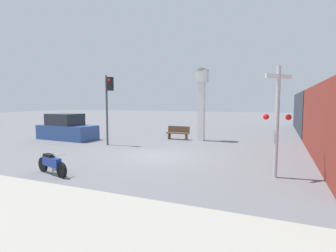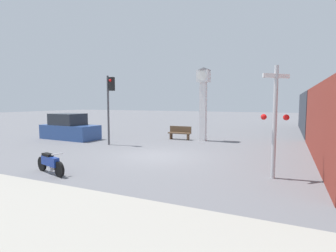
{
  "view_description": "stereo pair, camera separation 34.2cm",
  "coord_description": "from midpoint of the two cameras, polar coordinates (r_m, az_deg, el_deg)",
  "views": [
    {
      "loc": [
        5.29,
        -11.29,
        2.61
      ],
      "look_at": [
        0.03,
        1.07,
        1.38
      ],
      "focal_mm": 28.0,
      "sensor_mm": 36.0,
      "label": 1
    },
    {
      "loc": [
        5.6,
        -11.16,
        2.61
      ],
      "look_at": [
        0.03,
        1.07,
        1.38
      ],
      "focal_mm": 28.0,
      "sensor_mm": 36.0,
      "label": 2
    }
  ],
  "objects": [
    {
      "name": "bench",
      "position": [
        18.34,
        1.68,
        -1.4
      ],
      "size": [
        1.6,
        0.44,
        0.92
      ],
      "color": "brown",
      "rests_on": "ground_plane"
    },
    {
      "name": "traffic_light",
      "position": [
        16.17,
        -13.4,
        6.06
      ],
      "size": [
        0.5,
        0.35,
        4.19
      ],
      "color": "#47474C",
      "rests_on": "ground_plane"
    },
    {
      "name": "clock_tower",
      "position": [
        17.76,
        6.78,
        7.1
      ],
      "size": [
        0.93,
        0.93,
        4.9
      ],
      "color": "white",
      "rests_on": "ground_plane"
    },
    {
      "name": "motorcycle",
      "position": [
        10.45,
        -24.86,
        -7.48
      ],
      "size": [
        1.81,
        0.64,
        0.82
      ],
      "rotation": [
        0.0,
        0.0,
        -0.27
      ],
      "color": "black",
      "rests_on": "ground_plane"
    },
    {
      "name": "ground_plane",
      "position": [
        12.75,
        -2.81,
        -6.58
      ],
      "size": [
        120.0,
        120.0,
        0.0
      ],
      "primitive_type": "plane",
      "color": "slate"
    },
    {
      "name": "parked_car",
      "position": [
        19.72,
        -21.64,
        -0.54
      ],
      "size": [
        4.29,
        2.02,
        1.8
      ],
      "rotation": [
        0.0,
        0.0,
        -0.05
      ],
      "color": "#2D4C8C",
      "rests_on": "ground_plane"
    },
    {
      "name": "railroad_crossing_signal",
      "position": [
        9.58,
        21.72,
        1.75
      ],
      "size": [
        0.9,
        0.82,
        3.82
      ],
      "color": "#B7B7BC",
      "rests_on": "ground_plane"
    },
    {
      "name": "freight_train",
      "position": [
        20.05,
        30.84,
        1.9
      ],
      "size": [
        2.8,
        24.77,
        3.4
      ],
      "color": "maroon",
      "rests_on": "ground_plane"
    }
  ]
}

